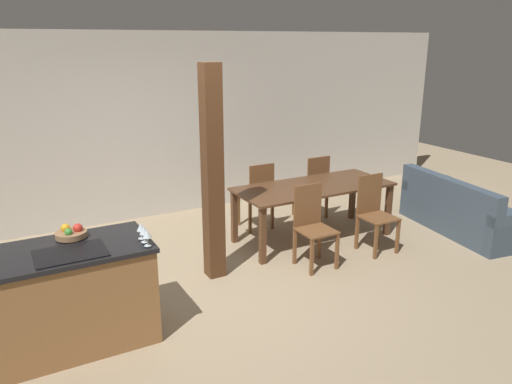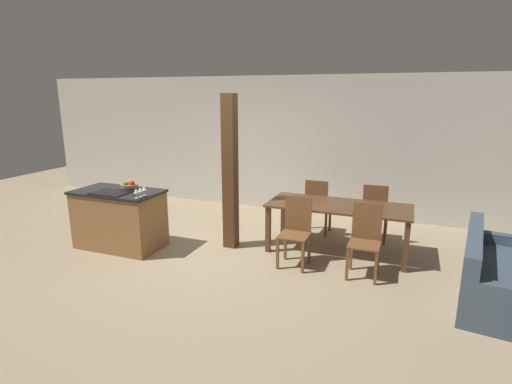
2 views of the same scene
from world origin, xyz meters
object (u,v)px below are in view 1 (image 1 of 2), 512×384
(wine_glass_near, at_px, (147,234))
(couch, at_px, (462,213))
(wine_glass_far, at_px, (141,227))
(dining_chair_far_left, at_px, (258,195))
(kitchen_island, at_px, (74,296))
(dining_table, at_px, (313,192))
(dining_chair_near_right, at_px, (374,212))
(fruit_bowl, at_px, (71,233))
(dining_chair_far_right, at_px, (313,186))
(dining_chair_near_left, at_px, (313,225))
(timber_post, at_px, (213,175))
(wine_glass_middle, at_px, (144,231))

(wine_glass_near, bearing_deg, couch, 6.86)
(wine_glass_far, height_order, dining_chair_far_left, wine_glass_far)
(kitchen_island, bearing_deg, couch, 2.82)
(dining_table, distance_m, couch, 2.17)
(wine_glass_near, relative_size, dining_chair_near_right, 0.15)
(dining_chair_near_right, relative_size, couch, 0.50)
(fruit_bowl, xyz_separation_m, wine_glass_far, (0.53, -0.33, 0.07))
(couch, bearing_deg, dining_chair_far_right, 54.94)
(dining_table, bearing_deg, dining_chair_near_right, -54.80)
(dining_chair_near_left, xyz_separation_m, couch, (2.47, -0.10, -0.24))
(couch, bearing_deg, timber_post, 91.94)
(fruit_bowl, relative_size, couch, 0.14)
(kitchen_island, height_order, dining_chair_far_left, dining_chair_far_left)
(kitchen_island, height_order, dining_chair_near_right, dining_chair_near_right)
(wine_glass_far, bearing_deg, timber_post, 37.04)
(kitchen_island, bearing_deg, wine_glass_middle, -19.36)
(fruit_bowl, xyz_separation_m, timber_post, (1.54, 0.43, 0.22))
(kitchen_island, height_order, wine_glass_far, wine_glass_far)
(wine_glass_middle, height_order, dining_chair_near_right, wine_glass_middle)
(wine_glass_near, relative_size, couch, 0.08)
(dining_chair_far_left, bearing_deg, timber_post, 42.72)
(wine_glass_near, height_order, wine_glass_middle, same)
(wine_glass_far, xyz_separation_m, dining_chair_far_right, (3.08, 1.81, -0.52))
(wine_glass_near, distance_m, timber_post, 1.39)
(kitchen_island, distance_m, wine_glass_far, 0.83)
(wine_glass_middle, distance_m, dining_chair_near_right, 3.18)
(timber_post, bearing_deg, kitchen_island, -158.12)
(dining_chair_far_left, bearing_deg, fruit_bowl, 28.90)
(dining_chair_far_right, bearing_deg, dining_chair_far_left, 0.00)
(wine_glass_middle, xyz_separation_m, dining_chair_near_right, (3.08, 0.56, -0.52))
(wine_glass_far, distance_m, timber_post, 1.28)
(wine_glass_far, bearing_deg, wine_glass_middle, -90.00)
(dining_table, xyz_separation_m, dining_chair_near_left, (-0.47, -0.67, -0.15))
(wine_glass_near, distance_m, dining_chair_near_right, 3.19)
(wine_glass_middle, height_order, dining_chair_far_right, wine_glass_middle)
(dining_chair_far_right, bearing_deg, wine_glass_far, 30.39)
(fruit_bowl, distance_m, dining_chair_far_right, 3.93)
(wine_glass_near, bearing_deg, timber_post, 42.96)
(dining_chair_far_left, bearing_deg, wine_glass_near, 42.83)
(dining_chair_near_right, xyz_separation_m, couch, (1.53, -0.10, -0.24))
(dining_chair_near_left, bearing_deg, fruit_bowl, -176.95)
(dining_chair_near_left, bearing_deg, timber_post, 165.60)
(dining_chair_near_left, height_order, dining_chair_near_right, same)
(dining_chair_near_left, relative_size, timber_post, 0.41)
(kitchen_island, bearing_deg, timber_post, 21.88)
(wine_glass_middle, bearing_deg, kitchen_island, 160.64)
(kitchen_island, distance_m, dining_chair_far_left, 3.22)
(dining_chair_near_left, xyz_separation_m, timber_post, (-1.13, 0.29, 0.68))
(dining_chair_near_right, bearing_deg, dining_chair_far_right, 90.00)
(kitchen_island, xyz_separation_m, dining_chair_far_right, (3.68, 1.69, 0.05))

